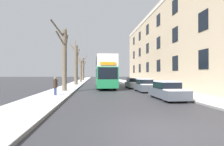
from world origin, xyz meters
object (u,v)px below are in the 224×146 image
bare_tree_left_2 (81,69)px  double_decker_bus (105,71)px  parked_car_2 (133,83)px  pedestrian_left_sidewalk (55,86)px  bare_tree_left_0 (64,57)px  parked_car_1 (145,86)px  parked_car_0 (167,91)px  bare_tree_left_3 (83,68)px  bare_tree_left_1 (76,63)px

bare_tree_left_2 → double_decker_bus: (4.88, -18.15, -0.73)m
parked_car_2 → pedestrian_left_sidewalk: pedestrian_left_sidewalk is taller
bare_tree_left_0 → parked_car_1: bare_tree_left_0 is taller
bare_tree_left_0 → bare_tree_left_2: size_ratio=1.15×
bare_tree_left_0 → parked_car_0: size_ratio=1.82×
bare_tree_left_3 → parked_car_2: (9.34, -31.86, -3.35)m
bare_tree_left_3 → bare_tree_left_0: bearing=-89.5°
bare_tree_left_3 → double_decker_bus: size_ratio=0.70×
bare_tree_left_1 → parked_car_0: (8.96, -18.86, -3.30)m
parked_car_2 → bare_tree_left_2: bearing=115.3°
bare_tree_left_1 → parked_car_2: 11.91m
parked_car_2 → bare_tree_left_1: bearing=141.5°
bare_tree_left_0 → parked_car_1: size_ratio=1.97×
bare_tree_left_2 → double_decker_bus: bearing=-75.0°
parked_car_1 → parked_car_2: 5.60m
bare_tree_left_1 → double_decker_bus: bearing=-52.2°
parked_car_2 → double_decker_bus: bearing=167.9°
bare_tree_left_3 → parked_car_1: (9.34, -37.45, -3.36)m
bare_tree_left_1 → parked_car_2: size_ratio=2.00×
bare_tree_left_2 → double_decker_bus: 18.81m
double_decker_bus → parked_car_2: bearing=-12.1°
bare_tree_left_0 → parked_car_2: size_ratio=1.80×
double_decker_bus → parked_car_1: 7.89m
bare_tree_left_2 → parked_car_0: size_ratio=1.58×
bare_tree_left_0 → bare_tree_left_1: bearing=89.7°
bare_tree_left_1 → double_decker_bus: 8.03m
bare_tree_left_1 → double_decker_bus: bare_tree_left_1 is taller
parked_car_1 → bare_tree_left_0: bearing=176.4°
bare_tree_left_2 → parked_car_0: bare_tree_left_2 is taller
bare_tree_left_2 → bare_tree_left_3: 12.85m
double_decker_bus → parked_car_2: 4.58m
bare_tree_left_0 → parked_car_0: bearing=-36.7°
double_decker_bus → parked_car_0: 13.40m
bare_tree_left_3 → bare_tree_left_2: bearing=-88.5°
parked_car_0 → double_decker_bus: bearing=108.1°
bare_tree_left_0 → bare_tree_left_1: 12.15m
bare_tree_left_2 → pedestrian_left_sidewalk: (-0.05, -28.39, -2.27)m
bare_tree_left_0 → parked_car_2: (9.01, 5.02, -3.21)m
double_decker_bus → bare_tree_left_2: bearing=105.0°
parked_car_1 → pedestrian_left_sidewalk: (-9.05, -3.76, 0.27)m
bare_tree_left_0 → parked_car_0: (9.01, -6.71, -3.22)m
bare_tree_left_0 → pedestrian_left_sidewalk: bare_tree_left_0 is taller
double_decker_bus → parked_car_1: (4.12, -6.48, -1.81)m
bare_tree_left_2 → parked_car_1: bearing=-69.9°
parked_car_0 → parked_car_2: parked_car_2 is taller
bare_tree_left_3 → parked_car_2: bearing=-73.7°
bare_tree_left_0 → parked_car_0: 11.69m
bare_tree_left_0 → bare_tree_left_3: 36.88m
bare_tree_left_3 → parked_car_2: 33.37m
bare_tree_left_2 → bare_tree_left_3: (-0.34, 12.82, 0.82)m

